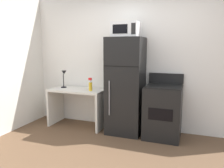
% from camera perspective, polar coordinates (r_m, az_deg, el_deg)
% --- Properties ---
extents(wall_back_white, '(5.00, 0.10, 2.60)m').
position_cam_1_polar(wall_back_white, '(4.32, 6.56, 5.76)').
color(wall_back_white, white).
rests_on(wall_back_white, ground).
extents(desk, '(1.09, 0.56, 0.75)m').
position_cam_1_polar(desk, '(4.52, -8.73, -4.15)').
color(desk, silver).
rests_on(desk, ground).
extents(desk_lamp, '(0.14, 0.12, 0.35)m').
position_cam_1_polar(desk_lamp, '(4.63, -12.16, 1.99)').
color(desk_lamp, black).
rests_on(desk_lamp, desk).
extents(spray_bottle, '(0.06, 0.06, 0.25)m').
position_cam_1_polar(spray_bottle, '(4.25, -5.53, -0.41)').
color(spray_bottle, yellow).
rests_on(spray_bottle, desk).
extents(refrigerator, '(0.63, 0.61, 1.74)m').
position_cam_1_polar(refrigerator, '(4.06, 3.49, -0.54)').
color(refrigerator, black).
rests_on(refrigerator, ground).
extents(microwave, '(0.46, 0.35, 0.26)m').
position_cam_1_polar(microwave, '(3.99, 3.54, 13.68)').
color(microwave, silver).
rests_on(microwave, refrigerator).
extents(oven_range, '(0.61, 0.61, 1.10)m').
position_cam_1_polar(oven_range, '(4.01, 12.83, -6.80)').
color(oven_range, black).
rests_on(oven_range, ground).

